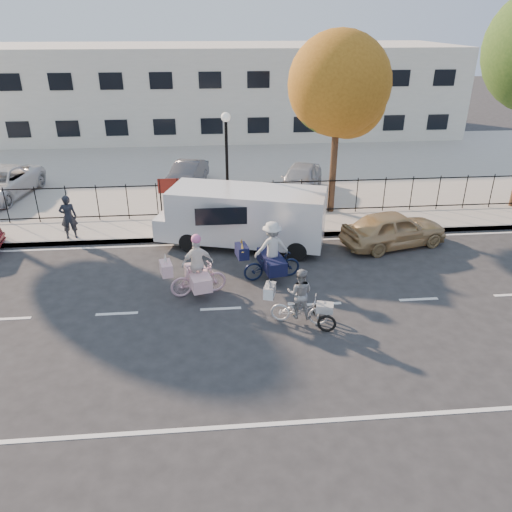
{
  "coord_description": "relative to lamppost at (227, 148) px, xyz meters",
  "views": [
    {
      "loc": [
        -0.09,
        -12.55,
        7.75
      ],
      "look_at": [
        1.15,
        1.2,
        1.1
      ],
      "focal_mm": 35.0,
      "sensor_mm": 36.0,
      "label": 1
    }
  ],
  "objects": [
    {
      "name": "lot_car_c",
      "position": [
        -1.83,
        4.67,
        -2.37
      ],
      "size": [
        2.18,
        3.79,
        1.18
      ],
      "primitive_type": "imported",
      "rotation": [
        0.0,
        0.0,
        -0.28
      ],
      "color": "#48494F",
      "rests_on": "parking_lot"
    },
    {
      "name": "lamppost",
      "position": [
        0.0,
        0.0,
        0.0
      ],
      "size": [
        0.36,
        0.36,
        4.33
      ],
      "color": "black",
      "rests_on": "sidewalk"
    },
    {
      "name": "building",
      "position": [
        -0.5,
        18.2,
        -0.11
      ],
      "size": [
        34.0,
        10.0,
        6.0
      ],
      "primitive_type": "cube",
      "color": "silver",
      "rests_on": "ground"
    },
    {
      "name": "curb",
      "position": [
        -0.5,
        -1.75,
        -3.04
      ],
      "size": [
        60.0,
        0.1,
        0.15
      ],
      "primitive_type": "cube",
      "color": "#A8A399",
      "rests_on": "ground"
    },
    {
      "name": "sidewalk",
      "position": [
        -0.5,
        -0.7,
        -3.04
      ],
      "size": [
        60.0,
        2.2,
        0.15
      ],
      "primitive_type": "cube",
      "color": "#A8A399",
      "rests_on": "ground"
    },
    {
      "name": "lot_car_d",
      "position": [
        3.53,
        3.07,
        -2.28
      ],
      "size": [
        2.95,
        4.32,
        1.37
      ],
      "primitive_type": "imported",
      "rotation": [
        0.0,
        0.0,
        -0.37
      ],
      "color": "#ACAFB4",
      "rests_on": "parking_lot"
    },
    {
      "name": "iron_fence",
      "position": [
        -0.5,
        0.4,
        -2.21
      ],
      "size": [
        58.0,
        0.06,
        1.5
      ],
      "primitive_type": null,
      "color": "black",
      "rests_on": "sidewalk"
    },
    {
      "name": "lot_car_b",
      "position": [
        -10.3,
        3.68,
        -2.29
      ],
      "size": [
        3.06,
        5.17,
        1.35
      ],
      "primitive_type": "imported",
      "rotation": [
        0.0,
        0.0,
        -0.18
      ],
      "color": "silver",
      "rests_on": "parking_lot"
    },
    {
      "name": "ground",
      "position": [
        -0.5,
        -6.8,
        -3.11
      ],
      "size": [
        120.0,
        120.0,
        0.0
      ],
      "primitive_type": "plane",
      "color": "#333334"
    },
    {
      "name": "gold_sedan",
      "position": [
        6.02,
        -2.87,
        -2.44
      ],
      "size": [
        4.21,
        2.53,
        1.34
      ],
      "primitive_type": "imported",
      "rotation": [
        0.0,
        0.0,
        1.83
      ],
      "color": "tan",
      "rests_on": "ground"
    },
    {
      "name": "white_van",
      "position": [
        0.5,
        -2.38,
        -1.92
      ],
      "size": [
        6.53,
        3.53,
        2.17
      ],
      "rotation": [
        0.0,
        0.0,
        -0.28
      ],
      "color": "white",
      "rests_on": "ground"
    },
    {
      "name": "road_markings",
      "position": [
        -0.5,
        -6.8,
        -3.11
      ],
      "size": [
        60.0,
        9.52,
        0.01
      ],
      "primitive_type": null,
      "color": "silver",
      "rests_on": "ground"
    },
    {
      "name": "parking_lot",
      "position": [
        -0.5,
        8.2,
        -3.04
      ],
      "size": [
        60.0,
        15.6,
        0.15
      ],
      "primitive_type": "cube",
      "color": "#A8A399",
      "rests_on": "ground"
    },
    {
      "name": "bull_bike",
      "position": [
        1.18,
        -5.03,
        -2.32
      ],
      "size": [
        2.18,
        1.52,
        1.97
      ],
      "rotation": [
        0.0,
        0.0,
        1.75
      ],
      "color": "black",
      "rests_on": "ground"
    },
    {
      "name": "zebra_trike",
      "position": [
        1.67,
        -7.71,
        -2.47
      ],
      "size": [
        1.95,
        1.15,
        1.67
      ],
      "rotation": [
        0.0,
        0.0,
        1.29
      ],
      "color": "silver",
      "rests_on": "ground"
    },
    {
      "name": "street_sign",
      "position": [
        -2.35,
        0.0,
        -1.7
      ],
      "size": [
        0.85,
        0.06,
        1.8
      ],
      "color": "black",
      "rests_on": "sidewalk"
    },
    {
      "name": "unicorn_bike",
      "position": [
        -1.18,
        -5.87,
        -2.37
      ],
      "size": [
        2.04,
        1.46,
        2.01
      ],
      "rotation": [
        0.0,
        0.0,
        1.81
      ],
      "color": "#F0B6C8",
      "rests_on": "ground"
    },
    {
      "name": "pedestrian",
      "position": [
        -6.01,
        -1.4,
        -2.12
      ],
      "size": [
        0.68,
        0.52,
        1.69
      ],
      "primitive_type": "imported",
      "rotation": [
        0.0,
        0.0,
        3.34
      ],
      "color": "black",
      "rests_on": "sidewalk"
    },
    {
      "name": "tree_mid",
      "position": [
        4.59,
        0.65,
        2.07
      ],
      "size": [
        4.04,
        4.04,
        7.4
      ],
      "color": "#442D1D",
      "rests_on": "ground"
    }
  ]
}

